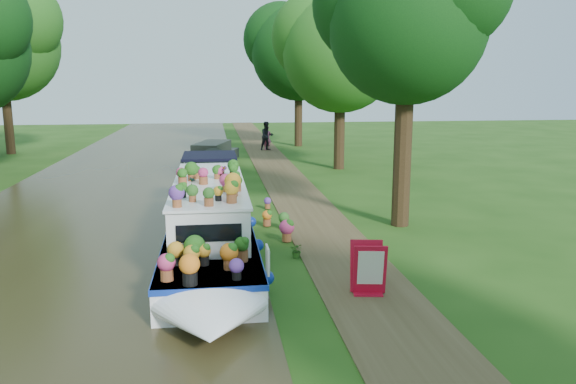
{
  "coord_description": "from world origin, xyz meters",
  "views": [
    {
      "loc": [
        -2.12,
        -13.92,
        4.54
      ],
      "look_at": [
        0.08,
        2.44,
        1.3
      ],
      "focal_mm": 35.0,
      "sensor_mm": 36.0,
      "label": 1
    }
  ],
  "objects": [
    {
      "name": "tree_near_far",
      "position": [
        3.98,
        26.09,
        7.05
      ],
      "size": [
        7.59,
        7.26,
        10.3
      ],
      "color": "black",
      "rests_on": "ground"
    },
    {
      "name": "tree_near_mid",
      "position": [
        4.48,
        15.08,
        6.44
      ],
      "size": [
        6.9,
        6.6,
        9.4
      ],
      "color": "black",
      "rests_on": "ground"
    },
    {
      "name": "tree_far_d",
      "position": [
        -15.02,
        24.1,
        7.4
      ],
      "size": [
        8.05,
        7.7,
        10.85
      ],
      "color": "black",
      "rests_on": "ground"
    },
    {
      "name": "plant_boat",
      "position": [
        -2.25,
        1.26,
        0.85
      ],
      "size": [
        2.29,
        13.52,
        2.23
      ],
      "color": "white",
      "rests_on": "canal_water"
    },
    {
      "name": "pedestrian_dark",
      "position": [
        1.49,
        23.53,
        0.99
      ],
      "size": [
        1.14,
        1.02,
        1.92
      ],
      "primitive_type": "imported",
      "rotation": [
        0.0,
        0.0,
        0.39
      ],
      "color": "black",
      "rests_on": "towpath"
    },
    {
      "name": "second_boat",
      "position": [
        -2.18,
        17.51,
        0.5
      ],
      "size": [
        3.26,
        6.74,
        1.24
      ],
      "rotation": [
        0.0,
        0.0,
        -0.27
      ],
      "color": "black",
      "rests_on": "canal_water"
    },
    {
      "name": "towpath",
      "position": [
        1.2,
        0.0,
        0.01
      ],
      "size": [
        2.2,
        100.0,
        0.03
      ],
      "primitive_type": "cube",
      "color": "#4B3C23",
      "rests_on": "ground"
    },
    {
      "name": "ground",
      "position": [
        0.0,
        0.0,
        0.0
      ],
      "size": [
        100.0,
        100.0,
        0.0
      ],
      "primitive_type": "plane",
      "color": "#204611",
      "rests_on": "ground"
    },
    {
      "name": "verge_plant",
      "position": [
        -0.0,
        0.05,
        0.21
      ],
      "size": [
        0.47,
        0.44,
        0.41
      ],
      "primitive_type": "imported",
      "rotation": [
        0.0,
        0.0,
        -0.39
      ],
      "color": "#33651E",
      "rests_on": "ground"
    },
    {
      "name": "sandwich_board",
      "position": [
        1.14,
        -2.7,
        0.54
      ],
      "size": [
        0.74,
        0.67,
        1.13
      ],
      "rotation": [
        0.0,
        0.0,
        -0.16
      ],
      "color": "red",
      "rests_on": "towpath"
    },
    {
      "name": "pedestrian_pink",
      "position": [
        1.54,
        23.76,
        0.83
      ],
      "size": [
        0.68,
        0.55,
        1.6
      ],
      "primitive_type": "imported",
      "rotation": [
        0.0,
        0.0,
        0.32
      ],
      "color": "#C7528F",
      "rests_on": "towpath"
    },
    {
      "name": "tree_near_overhang",
      "position": [
        3.79,
        3.06,
        6.6
      ],
      "size": [
        5.52,
        5.28,
        8.99
      ],
      "color": "black",
      "rests_on": "ground"
    },
    {
      "name": "canal_water",
      "position": [
        -6.0,
        0.0,
        0.01
      ],
      "size": [
        10.0,
        100.0,
        0.02
      ],
      "primitive_type": "cube",
      "color": "#2D2813",
      "rests_on": "ground"
    }
  ]
}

